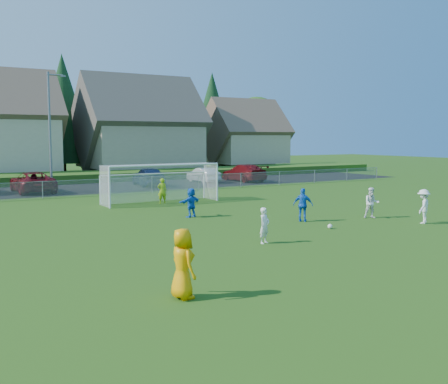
# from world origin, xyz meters

# --- Properties ---
(ground) EXTENTS (160.00, 160.00, 0.00)m
(ground) POSITION_xyz_m (0.00, 0.00, 0.00)
(ground) COLOR #193D0C
(ground) RESTS_ON ground
(asphalt_lot) EXTENTS (60.00, 60.00, 0.00)m
(asphalt_lot) POSITION_xyz_m (0.00, 27.50, 0.01)
(asphalt_lot) COLOR black
(asphalt_lot) RESTS_ON ground
(grass_embankment) EXTENTS (70.00, 6.00, 0.80)m
(grass_embankment) POSITION_xyz_m (0.00, 35.00, 0.40)
(grass_embankment) COLOR #1E420F
(grass_embankment) RESTS_ON ground
(soccer_ball) EXTENTS (0.22, 0.22, 0.22)m
(soccer_ball) POSITION_xyz_m (2.75, 3.14, 0.11)
(soccer_ball) COLOR white
(soccer_ball) RESTS_ON ground
(referee) EXTENTS (0.64, 0.93, 1.84)m
(referee) POSITION_xyz_m (-7.66, -2.74, 0.92)
(referee) COLOR #F49C04
(referee) RESTS_ON ground
(player_white_a) EXTENTS (0.61, 0.52, 1.43)m
(player_white_a) POSITION_xyz_m (-1.75, 1.97, 0.71)
(player_white_a) COLOR white
(player_white_a) RESTS_ON ground
(player_white_b) EXTENTS (0.98, 0.94, 1.59)m
(player_white_b) POSITION_xyz_m (6.72, 4.40, 0.80)
(player_white_b) COLOR white
(player_white_b) RESTS_ON ground
(player_white_c) EXTENTS (1.24, 1.02, 1.67)m
(player_white_c) POSITION_xyz_m (7.64, 1.94, 0.84)
(player_white_c) COLOR white
(player_white_c) RESTS_ON ground
(player_blue_a) EXTENTS (0.96, 0.99, 1.66)m
(player_blue_a) POSITION_xyz_m (3.00, 5.39, 0.83)
(player_blue_a) COLOR blue
(player_blue_a) RESTS_ON ground
(player_blue_b) EXTENTS (1.49, 0.88, 1.53)m
(player_blue_b) POSITION_xyz_m (-1.09, 9.53, 0.77)
(player_blue_b) COLOR blue
(player_blue_b) RESTS_ON ground
(goalkeeper) EXTENTS (0.66, 0.51, 1.60)m
(goalkeeper) POSITION_xyz_m (-0.07, 15.50, 0.80)
(goalkeeper) COLOR #A0C617
(goalkeeper) RESTS_ON ground
(car_c) EXTENTS (2.66, 5.65, 1.56)m
(car_c) POSITION_xyz_m (-5.77, 26.60, 0.78)
(car_c) COLOR #630B12
(car_c) RESTS_ON ground
(car_e) EXTENTS (2.42, 4.93, 1.62)m
(car_e) POSITION_xyz_m (3.81, 27.01, 0.81)
(car_e) COLOR #142549
(car_e) RESTS_ON ground
(car_f) EXTENTS (1.46, 4.14, 1.36)m
(car_f) POSITION_xyz_m (9.54, 27.73, 0.68)
(car_f) COLOR #B5B5B5
(car_f) RESTS_ON ground
(car_g) EXTENTS (2.35, 5.58, 1.61)m
(car_g) POSITION_xyz_m (13.46, 26.86, 0.80)
(car_g) COLOR maroon
(car_g) RESTS_ON ground
(soccer_goal) EXTENTS (7.42, 1.90, 2.50)m
(soccer_goal) POSITION_xyz_m (0.00, 16.05, 1.63)
(soccer_goal) COLOR white
(soccer_goal) RESTS_ON ground
(chainlink_fence) EXTENTS (52.06, 0.06, 1.20)m
(chainlink_fence) POSITION_xyz_m (0.00, 22.00, 0.63)
(chainlink_fence) COLOR gray
(chainlink_fence) RESTS_ON ground
(streetlight) EXTENTS (1.38, 0.18, 9.00)m
(streetlight) POSITION_xyz_m (-4.45, 26.00, 4.84)
(streetlight) COLOR slate
(streetlight) RESTS_ON ground
(houses_row) EXTENTS (53.90, 11.45, 13.27)m
(houses_row) POSITION_xyz_m (1.97, 42.46, 7.33)
(houses_row) COLOR tan
(houses_row) RESTS_ON ground
(tree_row) EXTENTS (65.98, 12.36, 13.80)m
(tree_row) POSITION_xyz_m (1.04, 48.74, 6.91)
(tree_row) COLOR #382616
(tree_row) RESTS_ON ground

